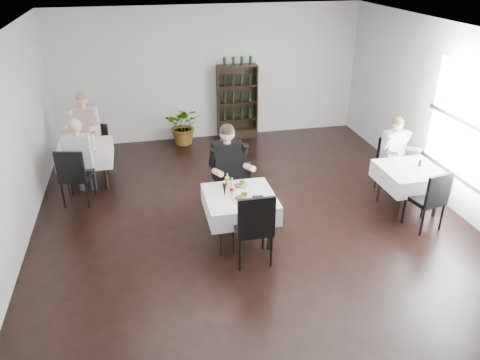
{
  "coord_description": "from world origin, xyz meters",
  "views": [
    {
      "loc": [
        -1.63,
        -5.98,
        4.06
      ],
      "look_at": [
        -0.25,
        0.2,
        0.92
      ],
      "focal_mm": 35.0,
      "sensor_mm": 36.0,
      "label": 1
    }
  ],
  "objects_px": {
    "potted_tree": "(184,125)",
    "diner_main": "(229,167)",
    "wine_shelf": "(237,103)",
    "main_table": "(240,204)"
  },
  "relations": [
    {
      "from": "diner_main",
      "to": "wine_shelf",
      "type": "bearing_deg",
      "value": 75.79
    },
    {
      "from": "potted_tree",
      "to": "diner_main",
      "type": "relative_size",
      "value": 0.54
    },
    {
      "from": "potted_tree",
      "to": "diner_main",
      "type": "bearing_deg",
      "value": -84.56
    },
    {
      "from": "wine_shelf",
      "to": "potted_tree",
      "type": "xyz_separation_m",
      "value": [
        -1.27,
        -0.16,
        -0.4
      ]
    },
    {
      "from": "potted_tree",
      "to": "diner_main",
      "type": "xyz_separation_m",
      "value": [
        0.34,
        -3.53,
        0.51
      ]
    },
    {
      "from": "main_table",
      "to": "diner_main",
      "type": "bearing_deg",
      "value": 93.1
    },
    {
      "from": "wine_shelf",
      "to": "main_table",
      "type": "relative_size",
      "value": 1.7
    },
    {
      "from": "wine_shelf",
      "to": "main_table",
      "type": "xyz_separation_m",
      "value": [
        -0.9,
        -4.31,
        -0.23
      ]
    },
    {
      "from": "main_table",
      "to": "potted_tree",
      "type": "distance_m",
      "value": 4.17
    },
    {
      "from": "wine_shelf",
      "to": "main_table",
      "type": "distance_m",
      "value": 4.41
    }
  ]
}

